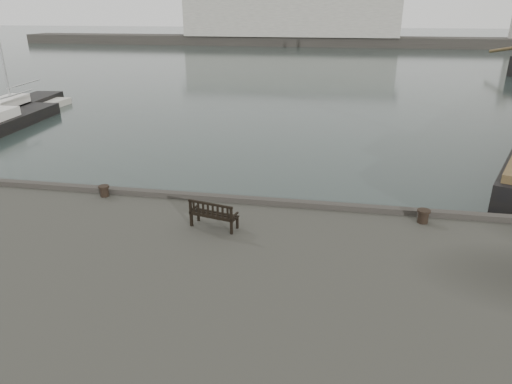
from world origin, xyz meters
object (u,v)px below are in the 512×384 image
at_px(bench, 214,219).
at_px(yacht_b, 17,110).
at_px(bollard_left, 104,191).
at_px(yacht_c, 5,125).
at_px(bollard_right, 423,216).

distance_m(bench, yacht_b, 29.12).
bearing_deg(bench, bollard_left, 172.20).
distance_m(bollard_left, yacht_c, 19.89).
xyz_separation_m(bollard_right, yacht_b, (-27.48, 18.27, -1.52)).
relative_size(bench, bollard_left, 3.93).
xyz_separation_m(bollard_right, yacht_c, (-25.02, 13.71, -1.52)).
relative_size(bollard_right, yacht_c, 0.03).
relative_size(bollard_left, bollard_right, 0.93).
relative_size(yacht_b, yacht_c, 1.06).
bearing_deg(bollard_right, bollard_left, 178.87).
distance_m(bollard_right, yacht_c, 28.57).
bearing_deg(yacht_b, yacht_c, -68.56).
height_order(bench, yacht_c, yacht_c).
bearing_deg(bollard_left, bollard_right, -1.13).
bearing_deg(bollard_right, yacht_c, 151.28).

